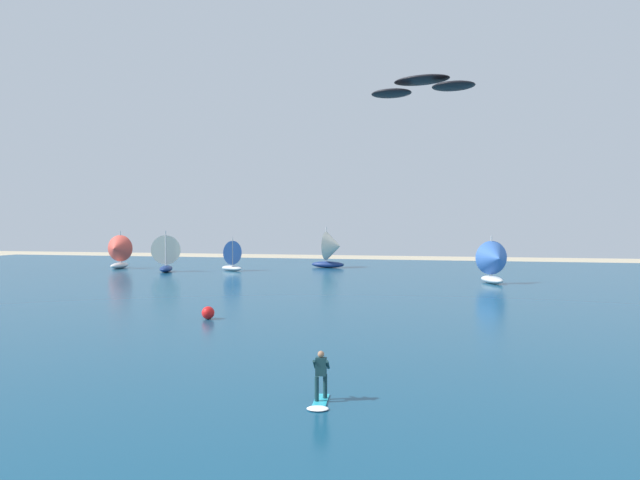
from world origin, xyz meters
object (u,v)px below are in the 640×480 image
Objects in this scene: kitesurfer at (320,384)px; sailboat_outermost at (332,249)px; sailboat_mid_left at (167,253)px; sailboat_leading at (117,251)px; kite at (422,86)px; sailboat_far_left at (495,262)px; sailboat_mid_right at (229,255)px; marker_buoy at (208,313)px.

sailboat_outermost is (-13.02, 60.29, 1.91)m from kitesurfer.
sailboat_mid_left is at bearing 122.76° from kitesurfer.
sailboat_leading is at bearing 161.64° from sailboat_mid_left.
sailboat_mid_left reaches higher than kitesurfer.
sailboat_far_left is (4.54, 35.94, -9.48)m from kite.
kitesurfer is at bearing -57.24° from sailboat_mid_left.
kitesurfer is 13.15m from kite.
sailboat_mid_right is 14.10m from sailboat_outermost.
marker_buoy is (13.76, -36.98, -1.56)m from sailboat_mid_right.
sailboat_far_left reaches higher than sailboat_mid_right.
sailboat_mid_right is 33.41m from sailboat_far_left.
sailboat_far_left is at bearing 82.81° from kite.
sailboat_mid_left is (-6.97, -3.21, 0.37)m from sailboat_mid_right.
sailboat_mid_left is at bearing 128.93° from kite.
sailboat_far_left reaches higher than marker_buoy.
sailboat_outermost is at bearing 92.72° from marker_buoy.
sailboat_mid_right is 7.69m from sailboat_mid_left.
sailboat_mid_right reaches higher than kitesurfer.
sailboat_leading is at bearing 127.77° from kitesurfer.
kitesurfer is 0.37× the size of sailboat_outermost.
sailboat_mid_right is (-24.64, 52.34, 1.35)m from kitesurfer.
kite is 0.95× the size of sailboat_leading.
marker_buoy is at bearing -123.80° from sailboat_far_left.
sailboat_mid_right is 5.41× the size of marker_buoy.
kitesurfer is at bearing -52.23° from sailboat_leading.
marker_buoy is at bearing -87.28° from sailboat_outermost.
kitesurfer is 65.82m from sailboat_leading.
sailboat_outermost is (-20.31, 17.77, 0.34)m from sailboat_far_left.
sailboat_mid_right is 39.48m from marker_buoy.
sailboat_mid_left is 6.43× the size of marker_buoy.
marker_buoy is at bearing -58.45° from sailboat_mid_left.
kite is 1.11× the size of sailboat_mid_right.
kite is at bearing -97.19° from sailboat_far_left.
sailboat_leading is at bearing -178.81° from sailboat_mid_right.
sailboat_far_left is (31.94, -9.82, 0.22)m from sailboat_mid_right.
sailboat_outermost is at bearing 16.88° from sailboat_leading.
sailboat_mid_right is at bearing 110.41° from marker_buoy.
sailboat_far_left is (7.30, 42.52, 1.57)m from kitesurfer.
kitesurfer is 18.83m from marker_buoy.
sailboat_leading is at bearing 168.72° from sailboat_far_left.
sailboat_mid_right is at bearing 120.91° from kite.
kitesurfer is 58.45m from sailboat_mid_left.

